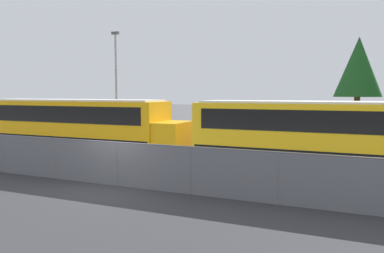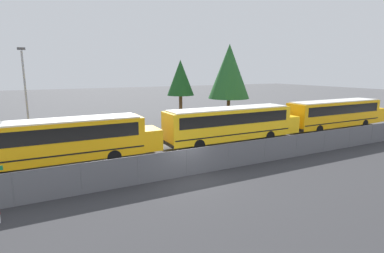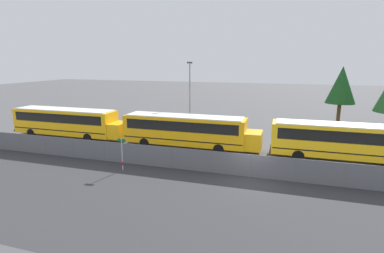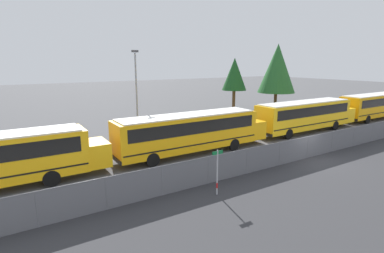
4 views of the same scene
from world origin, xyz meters
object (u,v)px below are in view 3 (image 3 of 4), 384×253
(school_bus_1, at_px, (187,129))
(school_bus_2, at_px, (349,140))
(street_sign, at_px, (122,153))
(school_bus_0, at_px, (67,121))
(light_pole, at_px, (190,94))
(tree_0, at_px, (342,85))

(school_bus_1, distance_m, school_bus_2, 14.42)
(street_sign, bearing_deg, school_bus_1, 68.20)
(school_bus_0, bearing_deg, light_pole, 29.16)
(school_bus_0, bearing_deg, school_bus_1, -0.08)
(school_bus_1, bearing_deg, light_pole, 105.43)
(school_bus_0, height_order, school_bus_2, same)
(school_bus_0, height_order, school_bus_1, same)
(school_bus_1, distance_m, tree_0, 20.78)
(school_bus_1, bearing_deg, tree_0, 40.73)
(school_bus_0, xyz_separation_m, street_sign, (11.15, -7.38, -0.54))
(school_bus_2, xyz_separation_m, tree_0, (1.09, 13.22, 3.63))
(street_sign, xyz_separation_m, light_pole, (1.06, 14.19, 3.18))
(school_bus_2, xyz_separation_m, light_pole, (-16.30, 6.70, 2.64))
(school_bus_2, relative_size, light_pole, 1.63)
(street_sign, relative_size, light_pole, 0.31)
(light_pole, bearing_deg, school_bus_0, -150.84)
(school_bus_1, bearing_deg, street_sign, -111.80)
(school_bus_1, height_order, school_bus_2, same)
(school_bus_0, distance_m, street_sign, 13.38)
(school_bus_2, distance_m, street_sign, 18.92)
(street_sign, bearing_deg, tree_0, 48.30)
(street_sign, relative_size, tree_0, 0.33)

